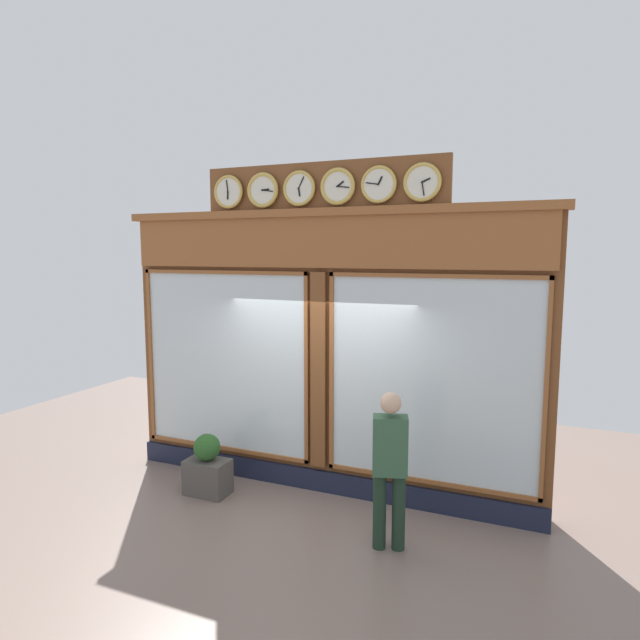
{
  "coord_description": "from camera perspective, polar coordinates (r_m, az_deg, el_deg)",
  "views": [
    {
      "loc": [
        -2.69,
        6.32,
        3.12
      ],
      "look_at": [
        0.0,
        0.0,
        2.26
      ],
      "focal_mm": 30.65,
      "sensor_mm": 36.0,
      "label": 1
    }
  ],
  "objects": [
    {
      "name": "shop_facade",
      "position": [
        7.09,
        0.39,
        -2.92
      ],
      "size": [
        5.74,
        0.42,
        4.22
      ],
      "color": "brown",
      "rests_on": "ground_plane"
    },
    {
      "name": "planter_shrub",
      "position": [
        7.35,
        -11.72,
        -12.88
      ],
      "size": [
        0.35,
        0.35,
        0.35
      ],
      "primitive_type": "sphere",
      "color": "#285623",
      "rests_on": "planter_box"
    },
    {
      "name": "ground_plane",
      "position": [
        5.42,
        -13.29,
        -28.23
      ],
      "size": [
        14.0,
        14.0,
        0.0
      ],
      "primitive_type": "plane",
      "color": "#7A665B"
    },
    {
      "name": "planter_box",
      "position": [
        7.49,
        -11.64,
        -15.75
      ],
      "size": [
        0.56,
        0.36,
        0.45
      ],
      "primitive_type": "cube",
      "color": "#4C4742",
      "rests_on": "ground_plane"
    },
    {
      "name": "pedestrian",
      "position": [
        5.91,
        7.29,
        -14.67
      ],
      "size": [
        0.41,
        0.32,
        1.69
      ],
      "color": "#1C2F21",
      "rests_on": "ground_plane"
    }
  ]
}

